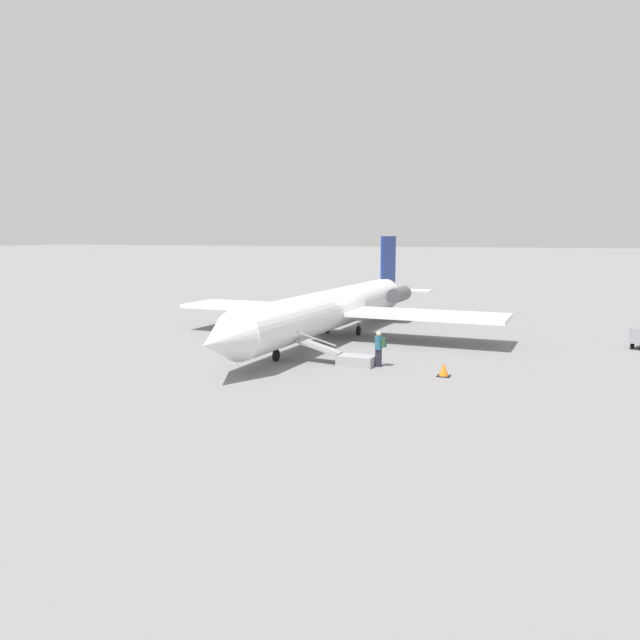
# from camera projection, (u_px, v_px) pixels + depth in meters

# --- Properties ---
(ground_plane) EXTENTS (600.00, 600.00, 0.00)m
(ground_plane) POSITION_uv_depth(u_px,v_px,m) (330.00, 340.00, 38.27)
(ground_plane) COLOR slate
(airplane_main) EXTENTS (27.85, 21.05, 6.28)m
(airplane_main) POSITION_uv_depth(u_px,v_px,m) (335.00, 308.00, 38.81)
(airplane_main) COLOR white
(airplane_main) RESTS_ON ground
(boarding_stairs) EXTENTS (1.18, 4.06, 1.61)m
(boarding_stairs) POSITION_uv_depth(u_px,v_px,m) (349.00, 358.00, 30.74)
(boarding_stairs) COLOR #99999E
(boarding_stairs) RESTS_ON ground
(passenger) EXTENTS (0.36, 0.55, 1.74)m
(passenger) POSITION_uv_depth(u_px,v_px,m) (379.00, 346.00, 30.27)
(passenger) COLOR #23232D
(passenger) RESTS_ON ground
(traffic_cone_near_stairs) EXTENTS (0.58, 0.58, 0.64)m
(traffic_cone_near_stairs) POSITION_uv_depth(u_px,v_px,m) (444.00, 370.00, 28.28)
(traffic_cone_near_stairs) COLOR black
(traffic_cone_near_stairs) RESTS_ON ground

